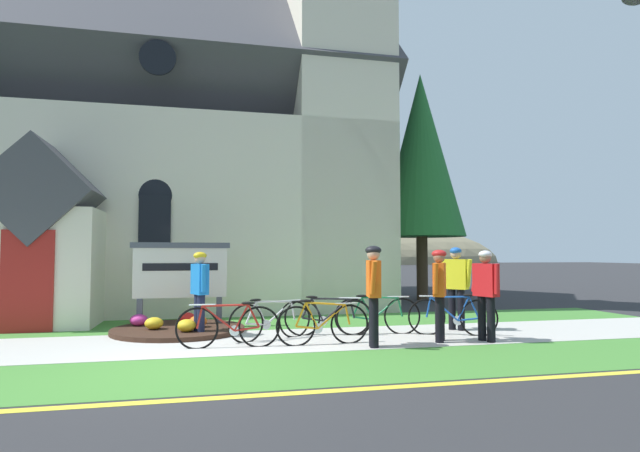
# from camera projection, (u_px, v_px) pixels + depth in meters

# --- Properties ---
(ground) EXTENTS (140.00, 140.00, 0.00)m
(ground) POSITION_uv_depth(u_px,v_px,m) (195.00, 328.00, 10.99)
(ground) COLOR #2B2B2D
(sidewalk_slab) EXTENTS (32.00, 2.56, 0.01)m
(sidewalk_slab) POSITION_uv_depth(u_px,v_px,m) (133.00, 346.00, 8.87)
(sidewalk_slab) COLOR #B7B5AD
(sidewalk_slab) RESTS_ON ground
(grass_verge) EXTENTS (32.00, 2.16, 0.01)m
(grass_verge) POSITION_uv_depth(u_px,v_px,m) (108.00, 378.00, 6.57)
(grass_verge) COLOR #427F33
(grass_verge) RESTS_ON ground
(church_lawn) EXTENTS (24.00, 2.36, 0.01)m
(church_lawn) POSITION_uv_depth(u_px,v_px,m) (148.00, 326.00, 11.26)
(church_lawn) COLOR #427F33
(church_lawn) RESTS_ON ground
(curb_paint_stripe) EXTENTS (28.00, 0.16, 0.01)m
(curb_paint_stripe) POSITION_uv_depth(u_px,v_px,m) (87.00, 406.00, 5.37)
(curb_paint_stripe) COLOR yellow
(curb_paint_stripe) RESTS_ON ground
(church_building) EXTENTS (13.41, 12.43, 12.87)m
(church_building) POSITION_uv_depth(u_px,v_px,m) (178.00, 156.00, 17.63)
(church_building) COLOR beige
(church_building) RESTS_ON ground
(church_sign) EXTENTS (2.09, 0.21, 1.85)m
(church_sign) POSITION_uv_depth(u_px,v_px,m) (181.00, 272.00, 11.02)
(church_sign) COLOR #474C56
(church_sign) RESTS_ON ground
(flower_bed) EXTENTS (2.67, 2.67, 0.34)m
(flower_bed) POSITION_uv_depth(u_px,v_px,m) (178.00, 328.00, 10.41)
(flower_bed) COLOR #382319
(flower_bed) RESTS_ON ground
(bicycle_white) EXTENTS (1.70, 0.12, 0.82)m
(bicycle_white) POSITION_uv_depth(u_px,v_px,m) (323.00, 324.00, 9.01)
(bicycle_white) COLOR black
(bicycle_white) RESTS_ON ground
(bicycle_blue) EXTENTS (1.61, 0.70, 0.84)m
(bicycle_blue) POSITION_uv_depth(u_px,v_px,m) (453.00, 316.00, 10.01)
(bicycle_blue) COLOR black
(bicycle_blue) RESTS_ON ground
(bicycle_orange) EXTENTS (1.64, 0.72, 0.80)m
(bicycle_orange) POSITION_uv_depth(u_px,v_px,m) (271.00, 320.00, 9.52)
(bicycle_orange) COLOR black
(bicycle_orange) RESTS_ON ground
(bicycle_silver) EXTENTS (1.72, 0.31, 0.81)m
(bicycle_silver) POSITION_uv_depth(u_px,v_px,m) (377.00, 315.00, 10.16)
(bicycle_silver) COLOR black
(bicycle_silver) RESTS_ON ground
(bicycle_yellow) EXTENTS (1.77, 0.13, 0.80)m
(bicycle_yellow) POSITION_uv_depth(u_px,v_px,m) (229.00, 326.00, 8.70)
(bicycle_yellow) COLOR black
(bicycle_yellow) RESTS_ON ground
(bicycle_green) EXTENTS (1.70, 0.46, 0.80)m
(bicycle_green) POSITION_uv_depth(u_px,v_px,m) (328.00, 317.00, 10.02)
(bicycle_green) COLOR black
(bicycle_green) RESTS_ON ground
(cyclist_in_orange_jersey) EXTENTS (0.32, 0.75, 1.75)m
(cyclist_in_orange_jersey) POSITION_uv_depth(u_px,v_px,m) (373.00, 287.00, 8.78)
(cyclist_in_orange_jersey) COLOR black
(cyclist_in_orange_jersey) RESTS_ON ground
(cyclist_in_green_jersey) EXTENTS (0.34, 0.73, 1.67)m
(cyclist_in_green_jersey) POSITION_uv_depth(u_px,v_px,m) (486.00, 288.00, 9.35)
(cyclist_in_green_jersey) COLOR black
(cyclist_in_green_jersey) RESTS_ON ground
(cyclist_in_blue_jersey) EXTENTS (0.47, 0.66, 1.74)m
(cyclist_in_blue_jersey) POSITION_uv_depth(u_px,v_px,m) (456.00, 281.00, 10.72)
(cyclist_in_blue_jersey) COLOR black
(cyclist_in_blue_jersey) RESTS_ON ground
(cyclist_in_red_jersey) EXTENTS (0.36, 0.68, 1.64)m
(cyclist_in_red_jersey) POSITION_uv_depth(u_px,v_px,m) (200.00, 287.00, 9.95)
(cyclist_in_red_jersey) COLOR #191E38
(cyclist_in_red_jersey) RESTS_ON ground
(cyclist_in_white_jersey) EXTENTS (0.45, 0.58, 1.68)m
(cyclist_in_white_jersey) POSITION_uv_depth(u_px,v_px,m) (439.00, 288.00, 9.31)
(cyclist_in_white_jersey) COLOR black
(cyclist_in_white_jersey) RESTS_ON ground
(roadside_conifer) EXTENTS (3.03, 3.03, 7.98)m
(roadside_conifer) POSITION_uv_depth(u_px,v_px,m) (421.00, 155.00, 17.89)
(roadside_conifer) COLOR #3D2D1E
(roadside_conifer) RESTS_ON ground
(distant_hill) EXTENTS (80.35, 48.66, 17.00)m
(distant_hill) POSITION_uv_depth(u_px,v_px,m) (280.00, 263.00, 89.96)
(distant_hill) COLOR #847A5B
(distant_hill) RESTS_ON ground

